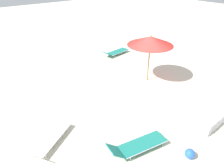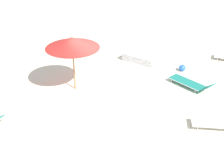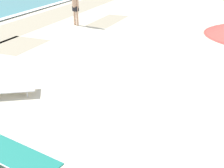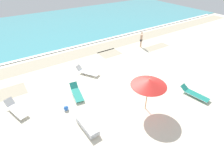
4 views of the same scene
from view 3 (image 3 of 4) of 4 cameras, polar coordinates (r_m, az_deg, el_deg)
name	(u,v)px [view 3 (image 3 of 4)]	position (r m, az deg, el deg)	size (l,w,h in m)	color
ground_plane	(186,131)	(7.12, 13.40, -8.29)	(60.00, 60.00, 0.16)	beige
sun_lounger_under_umbrella	(9,151)	(6.12, -18.36, -11.53)	(0.96, 2.18, 0.53)	#1E8475
beachgoer_wading_adult	(75,5)	(15.83, -6.71, 14.16)	(0.27, 0.43, 1.76)	tan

